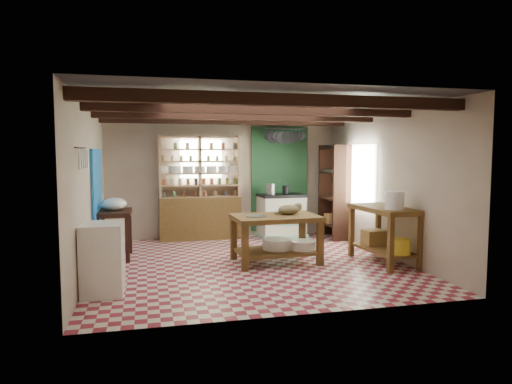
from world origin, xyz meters
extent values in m
cube|color=maroon|center=(0.00, 0.00, -0.01)|extent=(5.00, 5.00, 0.02)
cube|color=#48494E|center=(0.00, 0.00, 2.60)|extent=(5.00, 5.00, 0.02)
cube|color=#BFAE99|center=(0.00, 2.50, 1.30)|extent=(5.00, 0.04, 2.60)
cube|color=#BFAE99|center=(0.00, -2.50, 1.30)|extent=(5.00, 0.04, 2.60)
cube|color=#BFAE99|center=(-2.50, 0.00, 1.30)|extent=(0.04, 5.00, 2.60)
cube|color=#BFAE99|center=(2.50, 0.00, 1.30)|extent=(0.04, 5.00, 2.60)
cube|color=black|center=(0.00, 0.00, 2.48)|extent=(5.00, 3.80, 0.15)
cube|color=blue|center=(-2.47, 0.90, 1.10)|extent=(0.04, 1.40, 1.60)
cube|color=#1F4E2B|center=(1.25, 2.47, 1.25)|extent=(1.30, 0.04, 2.30)
cube|color=white|center=(-0.50, 2.48, 1.70)|extent=(0.90, 0.02, 0.80)
cube|color=white|center=(2.48, 1.00, 1.40)|extent=(0.02, 1.30, 1.20)
cube|color=black|center=(-2.44, -1.20, 1.78)|extent=(0.06, 0.90, 0.28)
cube|color=black|center=(1.25, 2.05, 2.18)|extent=(0.86, 0.12, 0.36)
cube|color=tan|center=(-0.55, 2.31, 1.10)|extent=(1.70, 0.34, 2.20)
cube|color=black|center=(2.28, 1.80, 1.00)|extent=(0.40, 0.86, 2.00)
cube|color=brown|center=(0.44, -0.05, 0.40)|extent=(1.44, 0.99, 0.80)
cube|color=#ECE6CC|center=(1.20, 2.15, 0.47)|extent=(1.01, 0.72, 0.94)
cube|color=black|center=(-2.20, 0.89, 0.42)|extent=(0.59, 0.84, 0.84)
cube|color=white|center=(-2.22, -1.15, 0.46)|extent=(0.53, 0.63, 0.93)
cube|color=brown|center=(2.18, -0.51, 0.47)|extent=(0.74, 1.36, 0.95)
ellipsoid|color=#8E7D52|center=(0.69, 0.01, 0.88)|extent=(0.42, 0.35, 0.17)
cylinder|color=#A4A5AC|center=(0.09, -0.11, 0.80)|extent=(0.34, 0.34, 0.02)
cylinder|color=white|center=(0.49, 0.01, 0.30)|extent=(0.53, 0.53, 0.18)
cylinder|color=white|center=(0.89, -0.13, 0.29)|extent=(0.44, 0.44, 0.15)
cylinder|color=#A4A5AC|center=(0.95, 2.13, 1.06)|extent=(0.21, 0.21, 0.23)
cylinder|color=black|center=(1.30, 2.16, 1.03)|extent=(0.15, 0.15, 0.18)
ellipsoid|color=white|center=(-2.20, 0.89, 0.95)|extent=(0.45, 0.45, 0.22)
cylinder|color=white|center=(2.15, -0.86, 1.09)|extent=(0.31, 0.31, 0.30)
cube|color=olive|center=(2.16, -0.21, 0.38)|extent=(0.38, 0.32, 0.26)
cylinder|color=gold|center=(2.21, -0.96, 0.37)|extent=(0.35, 0.35, 0.24)
camera|label=1|loc=(-1.65, -7.29, 1.85)|focal=32.00mm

